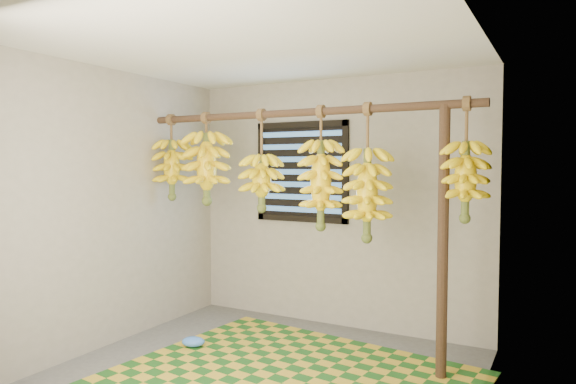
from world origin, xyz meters
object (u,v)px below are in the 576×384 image
Objects in this scene: woven_mat at (290,379)px; banana_bunch_e at (367,195)px; banana_bunch_f at (466,181)px; support_post at (443,243)px; plastic_bag at (193,342)px; banana_bunch_d at (321,185)px; banana_bunch_c at (262,182)px; banana_bunch_a at (172,169)px; banana_bunch_b at (207,168)px.

woven_mat is 2.32× the size of banana_bunch_e.
banana_bunch_f is (1.11, 0.55, 1.45)m from woven_mat.
support_post is at bearing 0.00° from banana_bunch_e.
support_post is 9.85× the size of plastic_bag.
banana_bunch_d is at bearing 91.63° from woven_mat.
woven_mat is at bearing -88.37° from banana_bunch_d.
banana_bunch_f is at bearing -0.00° from banana_bunch_c.
banana_bunch_d reaches higher than plastic_bag.
support_post is 1.49m from woven_mat.
banana_bunch_a reaches higher than plastic_bag.
plastic_bag is 2.60m from banana_bunch_f.
woven_mat is 2.82× the size of banana_bunch_f.
plastic_bag is at bearing -71.13° from banana_bunch_b.
banana_bunch_d is at bearing 0.00° from banana_bunch_b.
banana_bunch_f is (2.28, -0.00, -0.09)m from banana_bunch_b.
banana_bunch_c is 0.99× the size of banana_bunch_f.
banana_bunch_c reaches higher than woven_mat.
banana_bunch_b is (-0.13, 0.37, 1.49)m from plastic_bag.
banana_bunch_c and banana_bunch_d have the same top height.
support_post is at bearing 180.00° from banana_bunch_f.
banana_bunch_b is 2.29m from banana_bunch_f.
plastic_bag is 0.23× the size of banana_bunch_f.
banana_bunch_a is 0.81× the size of banana_bunch_d.
woven_mat is at bearing -19.18° from banana_bunch_a.
banana_bunch_a is (-1.59, 0.55, 1.52)m from woven_mat.
banana_bunch_d is 0.40m from banana_bunch_e.
banana_bunch_b is 0.78× the size of banana_bunch_e.
banana_bunch_f is at bearing 26.42° from woven_mat.
banana_bunch_f is (1.69, -0.00, 0.04)m from banana_bunch_c.
banana_bunch_f is (0.15, -0.00, 0.46)m from support_post.
banana_bunch_a is at bearing 180.00° from banana_bunch_d.
banana_bunch_b and banana_bunch_e have the same top height.
banana_bunch_e is 1.22× the size of banana_bunch_f.
banana_bunch_c is at bearing 136.34° from woven_mat.
banana_bunch_d reaches higher than support_post.
banana_bunch_c reaches higher than plastic_bag.
banana_bunch_a reaches higher than woven_mat.
support_post is 1.60m from banana_bunch_c.
banana_bunch_c is (-0.58, 0.55, 1.41)m from woven_mat.
banana_bunch_c and banana_bunch_e have the same top height.
plastic_bag is at bearing -165.34° from banana_bunch_e.
support_post is 2.00× the size of banana_bunch_d.
woven_mat is 1.91m from banana_bunch_f.
banana_bunch_b reaches higher than plastic_bag.
banana_bunch_a is at bearing -180.00° from banana_bunch_c.
woven_mat is at bearing -150.13° from support_post.
plastic_bag is 0.23× the size of banana_bunch_c.
banana_bunch_c is (-1.54, 0.00, 0.42)m from support_post.
banana_bunch_d is (-0.02, 0.55, 1.40)m from woven_mat.
banana_bunch_e reaches higher than plastic_bag.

